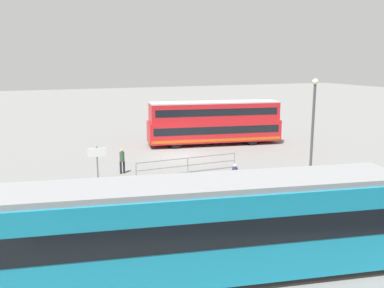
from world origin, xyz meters
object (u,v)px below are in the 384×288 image
(pedestrian_near_railing, at_px, (122,159))
(info_sign, at_px, (97,158))
(tram_yellow, at_px, (200,229))
(pedestrian_crossing, at_px, (235,176))
(street_lamp, at_px, (313,122))
(double_decker_bus, at_px, (214,123))

(pedestrian_near_railing, height_order, info_sign, info_sign)
(tram_yellow, distance_m, pedestrian_crossing, 9.67)
(tram_yellow, distance_m, info_sign, 12.80)
(pedestrian_near_railing, bearing_deg, info_sign, 42.05)
(pedestrian_near_railing, bearing_deg, street_lamp, 148.14)
(double_decker_bus, height_order, info_sign, double_decker_bus)
(street_lamp, bearing_deg, pedestrian_crossing, 2.29)
(double_decker_bus, relative_size, tram_yellow, 0.81)
(pedestrian_near_railing, distance_m, pedestrian_crossing, 8.18)
(info_sign, height_order, street_lamp, street_lamp)
(pedestrian_crossing, distance_m, street_lamp, 6.01)
(info_sign, xyz_separation_m, street_lamp, (-12.13, 4.63, 2.13))
(info_sign, bearing_deg, pedestrian_near_railing, -137.95)
(pedestrian_crossing, distance_m, info_sign, 8.36)
(tram_yellow, height_order, pedestrian_crossing, tram_yellow)
(double_decker_bus, relative_size, pedestrian_crossing, 6.95)
(double_decker_bus, bearing_deg, pedestrian_crossing, 69.49)
(double_decker_bus, height_order, tram_yellow, double_decker_bus)
(tram_yellow, distance_m, street_lamp, 13.70)
(double_decker_bus, xyz_separation_m, street_lamp, (-0.43, 12.94, 1.78))
(double_decker_bus, relative_size, street_lamp, 1.89)
(double_decker_bus, bearing_deg, info_sign, 35.35)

